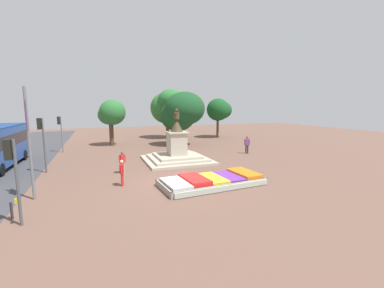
{
  "coord_description": "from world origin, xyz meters",
  "views": [
    {
      "loc": [
        -4.4,
        -14.92,
        4.82
      ],
      "look_at": [
        2.12,
        2.6,
        2.02
      ],
      "focal_mm": 24.0,
      "sensor_mm": 36.0,
      "label": 1
    }
  ],
  "objects_px": {
    "traffic_light_near_crossing": "(13,167)",
    "pedestrian_near_planter": "(122,171)",
    "statue_monument": "(177,152)",
    "traffic_light_far_corner": "(60,127)",
    "pedestrian_crossing_plaza": "(122,161)",
    "banner_pole": "(29,139)",
    "traffic_light_mid_block": "(42,135)",
    "pedestrian_with_handbag": "(247,143)",
    "flower_planter": "(212,181)",
    "kerb_bollard_mid_a": "(12,210)"
  },
  "relations": [
    {
      "from": "pedestrian_with_handbag",
      "to": "kerb_bollard_mid_a",
      "type": "xyz_separation_m",
      "value": [
        -17.8,
        -9.69,
        -0.62
      ]
    },
    {
      "from": "statue_monument",
      "to": "banner_pole",
      "type": "height_order",
      "value": "banner_pole"
    },
    {
      "from": "pedestrian_crossing_plaza",
      "to": "flower_planter",
      "type": "bearing_deg",
      "value": -44.46
    },
    {
      "from": "flower_planter",
      "to": "traffic_light_far_corner",
      "type": "bearing_deg",
      "value": 122.78
    },
    {
      "from": "pedestrian_with_handbag",
      "to": "pedestrian_crossing_plaza",
      "type": "xyz_separation_m",
      "value": [
        -12.6,
        -3.53,
        -0.13
      ]
    },
    {
      "from": "statue_monument",
      "to": "pedestrian_near_planter",
      "type": "distance_m",
      "value": 7.64
    },
    {
      "from": "traffic_light_far_corner",
      "to": "pedestrian_crossing_plaza",
      "type": "bearing_deg",
      "value": -64.5
    },
    {
      "from": "statue_monument",
      "to": "traffic_light_near_crossing",
      "type": "bearing_deg",
      "value": -135.28
    },
    {
      "from": "pedestrian_near_planter",
      "to": "banner_pole",
      "type": "bearing_deg",
      "value": -170.42
    },
    {
      "from": "flower_planter",
      "to": "kerb_bollard_mid_a",
      "type": "distance_m",
      "value": 10.17
    },
    {
      "from": "statue_monument",
      "to": "traffic_light_far_corner",
      "type": "distance_m",
      "value": 13.04
    },
    {
      "from": "banner_pole",
      "to": "pedestrian_crossing_plaza",
      "type": "xyz_separation_m",
      "value": [
        4.82,
        3.8,
        -2.24
      ]
    },
    {
      "from": "flower_planter",
      "to": "pedestrian_crossing_plaza",
      "type": "xyz_separation_m",
      "value": [
        -4.89,
        4.8,
        0.66
      ]
    },
    {
      "from": "flower_planter",
      "to": "pedestrian_with_handbag",
      "type": "distance_m",
      "value": 11.38
    },
    {
      "from": "traffic_light_mid_block",
      "to": "banner_pole",
      "type": "height_order",
      "value": "banner_pole"
    },
    {
      "from": "pedestrian_with_handbag",
      "to": "pedestrian_near_planter",
      "type": "bearing_deg",
      "value": -153.05
    },
    {
      "from": "traffic_light_near_crossing",
      "to": "kerb_bollard_mid_a",
      "type": "xyz_separation_m",
      "value": [
        -0.43,
        0.81,
        -2.03
      ]
    },
    {
      "from": "flower_planter",
      "to": "traffic_light_far_corner",
      "type": "xyz_separation_m",
      "value": [
        -10.02,
        15.55,
        2.36
      ]
    },
    {
      "from": "traffic_light_mid_block",
      "to": "pedestrian_near_planter",
      "type": "distance_m",
      "value": 7.39
    },
    {
      "from": "traffic_light_mid_block",
      "to": "pedestrian_crossing_plaza",
      "type": "bearing_deg",
      "value": -21.55
    },
    {
      "from": "statue_monument",
      "to": "traffic_light_mid_block",
      "type": "height_order",
      "value": "statue_monument"
    },
    {
      "from": "statue_monument",
      "to": "traffic_light_near_crossing",
      "type": "distance_m",
      "value": 13.67
    },
    {
      "from": "traffic_light_near_crossing",
      "to": "pedestrian_near_planter",
      "type": "xyz_separation_m",
      "value": [
        4.46,
        3.93,
        -1.53
      ]
    },
    {
      "from": "statue_monument",
      "to": "banner_pole",
      "type": "bearing_deg",
      "value": -146.66
    },
    {
      "from": "statue_monument",
      "to": "pedestrian_crossing_plaza",
      "type": "xyz_separation_m",
      "value": [
        -4.87,
        -2.58,
        0.1
      ]
    },
    {
      "from": "flower_planter",
      "to": "pedestrian_near_planter",
      "type": "xyz_separation_m",
      "value": [
        -5.19,
        1.76,
        0.66
      ]
    },
    {
      "from": "statue_monument",
      "to": "pedestrian_crossing_plaza",
      "type": "bearing_deg",
      "value": -152.07
    },
    {
      "from": "traffic_light_mid_block",
      "to": "banner_pole",
      "type": "bearing_deg",
      "value": -85.41
    },
    {
      "from": "flower_planter",
      "to": "pedestrian_with_handbag",
      "type": "xyz_separation_m",
      "value": [
        7.71,
        8.32,
        0.78
      ]
    },
    {
      "from": "flower_planter",
      "to": "pedestrian_with_handbag",
      "type": "relative_size",
      "value": 3.71
    },
    {
      "from": "banner_pole",
      "to": "pedestrian_near_planter",
      "type": "relative_size",
      "value": 3.61
    },
    {
      "from": "traffic_light_mid_block",
      "to": "pedestrian_with_handbag",
      "type": "height_order",
      "value": "traffic_light_mid_block"
    },
    {
      "from": "statue_monument",
      "to": "traffic_light_near_crossing",
      "type": "relative_size",
      "value": 1.57
    },
    {
      "from": "pedestrian_crossing_plaza",
      "to": "kerb_bollard_mid_a",
      "type": "distance_m",
      "value": 8.07
    },
    {
      "from": "statue_monument",
      "to": "banner_pole",
      "type": "distance_m",
      "value": 11.84
    },
    {
      "from": "traffic_light_mid_block",
      "to": "kerb_bollard_mid_a",
      "type": "xyz_separation_m",
      "value": [
        0.1,
        -8.25,
        -2.35
      ]
    },
    {
      "from": "flower_planter",
      "to": "pedestrian_crossing_plaza",
      "type": "bearing_deg",
      "value": 135.54
    },
    {
      "from": "traffic_light_far_corner",
      "to": "pedestrian_crossing_plaza",
      "type": "relative_size",
      "value": 2.35
    },
    {
      "from": "kerb_bollard_mid_a",
      "to": "statue_monument",
      "type": "bearing_deg",
      "value": 40.97
    },
    {
      "from": "traffic_light_near_crossing",
      "to": "pedestrian_with_handbag",
      "type": "distance_m",
      "value": 20.34
    },
    {
      "from": "traffic_light_near_crossing",
      "to": "pedestrian_with_handbag",
      "type": "xyz_separation_m",
      "value": [
        17.37,
        10.49,
        -1.41
      ]
    },
    {
      "from": "traffic_light_mid_block",
      "to": "traffic_light_far_corner",
      "type": "height_order",
      "value": "traffic_light_mid_block"
    },
    {
      "from": "pedestrian_crossing_plaza",
      "to": "pedestrian_near_planter",
      "type": "bearing_deg",
      "value": -95.79
    },
    {
      "from": "traffic_light_mid_block",
      "to": "statue_monument",
      "type": "bearing_deg",
      "value": 2.77
    },
    {
      "from": "flower_planter",
      "to": "pedestrian_near_planter",
      "type": "distance_m",
      "value": 5.53
    },
    {
      "from": "traffic_light_near_crossing",
      "to": "traffic_light_far_corner",
      "type": "distance_m",
      "value": 17.73
    },
    {
      "from": "banner_pole",
      "to": "pedestrian_with_handbag",
      "type": "height_order",
      "value": "banner_pole"
    },
    {
      "from": "traffic_light_far_corner",
      "to": "banner_pole",
      "type": "relative_size",
      "value": 0.65
    },
    {
      "from": "traffic_light_near_crossing",
      "to": "banner_pole",
      "type": "relative_size",
      "value": 0.61
    },
    {
      "from": "traffic_light_far_corner",
      "to": "pedestrian_near_planter",
      "type": "distance_m",
      "value": 14.71
    }
  ]
}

